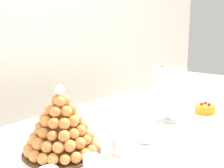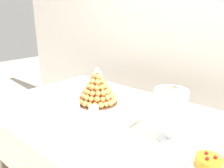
{
  "view_description": "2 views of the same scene",
  "coord_description": "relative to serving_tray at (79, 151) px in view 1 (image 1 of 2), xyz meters",
  "views": [
    {
      "loc": [
        -0.87,
        -0.68,
        1.2
      ],
      "look_at": [
        -0.02,
        0.04,
        0.97
      ],
      "focal_mm": 48.71,
      "sensor_mm": 36.0,
      "label": 1
    },
    {
      "loc": [
        0.68,
        -0.87,
        1.31
      ],
      "look_at": [
        -0.1,
        0.03,
        0.94
      ],
      "focal_mm": 34.51,
      "sensor_mm": 36.0,
      "label": 2
    }
  ],
  "objects": [
    {
      "name": "dessert_cup_mid_right",
      "position": [
        0.22,
        -0.13,
        0.03
      ],
      "size": [
        0.06,
        0.06,
        0.06
      ],
      "color": "silver",
      "rests_on": "serving_tray"
    },
    {
      "name": "dessert_cup_mid_left",
      "position": [
        -0.08,
        -0.13,
        0.02
      ],
      "size": [
        0.05,
        0.05,
        0.05
      ],
      "color": "silver",
      "rests_on": "serving_tray"
    },
    {
      "name": "macaron_goblet",
      "position": [
        0.5,
        -0.06,
        0.15
      ],
      "size": [
        0.15,
        0.15,
        0.26
      ],
      "color": "white",
      "rests_on": "buffet_table"
    },
    {
      "name": "serving_tray",
      "position": [
        0.0,
        0.0,
        0.0
      ],
      "size": [
        0.6,
        0.44,
        0.02
      ],
      "color": "white",
      "rests_on": "buffet_table"
    },
    {
      "name": "fruit_tart_plate",
      "position": [
        0.71,
        -0.14,
        0.01
      ],
      "size": [
        0.19,
        0.19,
        0.06
      ],
      "color": "white",
      "rests_on": "buffet_table"
    },
    {
      "name": "dessert_cup_centre",
      "position": [
        0.07,
        -0.12,
        0.03
      ],
      "size": [
        0.06,
        0.06,
        0.06
      ],
      "color": "silver",
      "rests_on": "serving_tray"
    },
    {
      "name": "croquembouche",
      "position": [
        -0.05,
        0.03,
        0.09
      ],
      "size": [
        0.26,
        0.26,
        0.23
      ],
      "color": "#4C331E",
      "rests_on": "serving_tray"
    },
    {
      "name": "buffet_table",
      "position": [
        0.2,
        -0.03,
        -0.09
      ],
      "size": [
        1.73,
        0.95,
        0.76
      ],
      "color": "brown",
      "rests_on": "ground_plane"
    }
  ]
}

